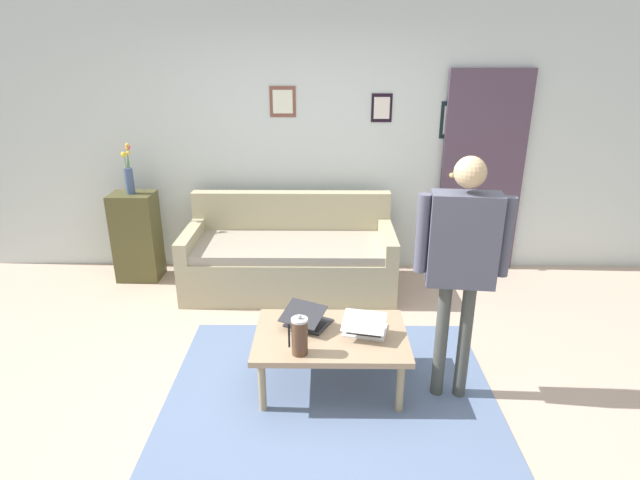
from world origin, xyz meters
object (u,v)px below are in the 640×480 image
couch (290,258)px  person_standing (462,251)px  coffee_table (331,339)px  laptop_center (307,320)px  side_shelf (137,237)px  laptop_left (365,327)px  interior_door (482,174)px  flower_vase (129,174)px  french_press (300,336)px

couch → person_standing: size_ratio=1.21×
coffee_table → laptop_center: laptop_center is taller
couch → coffee_table: couch is taller
laptop_center → side_shelf: size_ratio=0.44×
laptop_left → person_standing: person_standing is taller
coffee_table → laptop_left: 0.25m
interior_door → person_standing: (0.75, 2.19, 0.03)m
laptop_center → laptop_left: bearing=166.1°
flower_vase → person_standing: 3.32m
interior_door → french_press: size_ratio=7.36×
french_press → flower_vase: bearing=-49.5°
coffee_table → french_press: (0.20, 0.24, 0.17)m
coffee_table → side_shelf: bearing=-42.8°
coffee_table → laptop_center: size_ratio=2.60×
coffee_table → french_press: 0.35m
laptop_left → side_shelf: size_ratio=0.40×
person_standing → couch: bearing=-54.8°
laptop_left → person_standing: (-0.57, 0.10, 0.60)m
french_press → flower_vase: (1.74, -2.03, 0.55)m
laptop_left → french_press: french_press is taller
flower_vase → coffee_table: bearing=137.2°
couch → side_shelf: 1.57m
coffee_table → person_standing: 1.06m
french_press → laptop_center: bearing=-95.0°
person_standing → flower_vase: bearing=-34.5°
flower_vase → person_standing: (-2.74, 1.88, -0.03)m
interior_door → coffee_table: bearing=53.6°
interior_door → french_press: (1.75, 2.33, -0.49)m
couch → flower_vase: bearing=-7.6°
coffee_table → side_shelf: (1.94, -1.79, 0.08)m
coffee_table → couch: bearing=-76.4°
flower_vase → laptop_left: bearing=140.6°
flower_vase → interior_door: bearing=-175.0°
french_press → side_shelf: bearing=-49.4°
side_shelf → coffee_table: bearing=137.2°
interior_door → couch: (1.93, 0.51, -0.72)m
interior_door → laptop_left: 2.53m
coffee_table → french_press: bearing=50.0°
laptop_center → french_press: 0.36m
laptop_left → french_press: 0.50m
interior_door → coffee_table: (1.55, 2.10, -0.66)m
laptop_left → person_standing: bearing=169.7°
interior_door → flower_vase: bearing=5.0°
couch → flower_vase: size_ratio=4.08×
person_standing → laptop_left: bearing=-10.3°
side_shelf → flower_vase: (-0.00, -0.00, 0.64)m
person_standing → french_press: bearing=8.3°
flower_vase → person_standing: size_ratio=0.30×
laptop_left → laptop_center: size_ratio=0.90×
laptop_left → side_shelf: 2.80m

